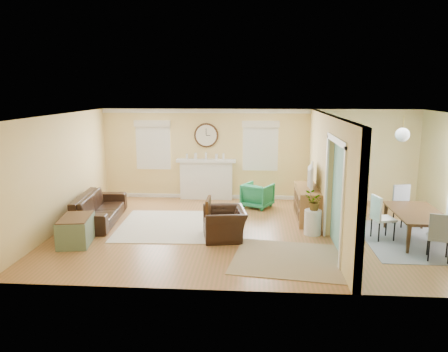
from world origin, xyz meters
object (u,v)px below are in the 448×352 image
(dining_table, at_px, (418,226))
(sofa, at_px, (99,208))
(eames_chair, at_px, (225,223))
(credenza, at_px, (307,204))
(green_chair, at_px, (258,195))

(dining_table, bearing_deg, sofa, 84.28)
(eames_chair, height_order, dining_table, eames_chair)
(credenza, bearing_deg, eames_chair, -142.08)
(eames_chair, relative_size, credenza, 0.64)
(sofa, relative_size, credenza, 1.46)
(eames_chair, height_order, green_chair, green_chair)
(sofa, xyz_separation_m, dining_table, (7.18, -0.84, -0.02))
(sofa, xyz_separation_m, green_chair, (3.82, 1.58, -0.00))
(sofa, height_order, eames_chair, sofa)
(green_chair, bearing_deg, dining_table, 171.73)
(sofa, bearing_deg, credenza, -89.14)
(sofa, height_order, green_chair, sofa)
(green_chair, bearing_deg, eames_chair, 101.81)
(sofa, xyz_separation_m, credenza, (5.03, 0.52, 0.07))
(credenza, bearing_deg, sofa, -174.11)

